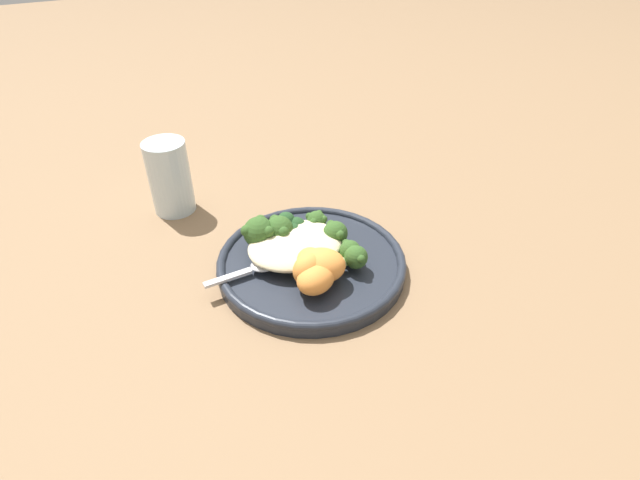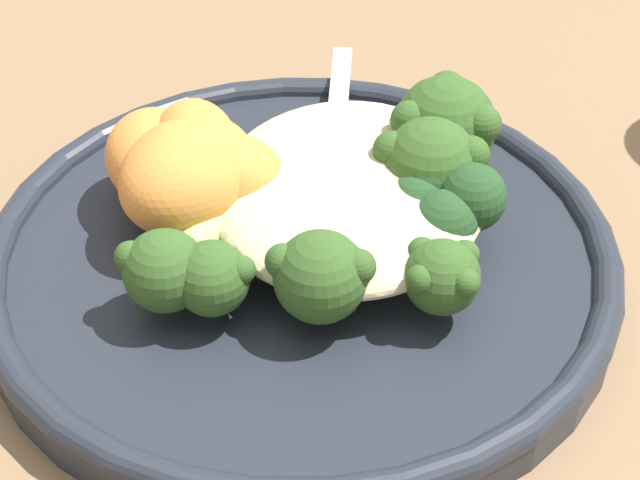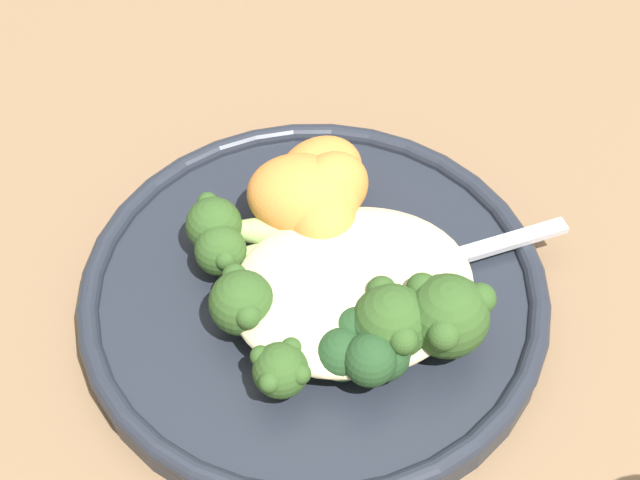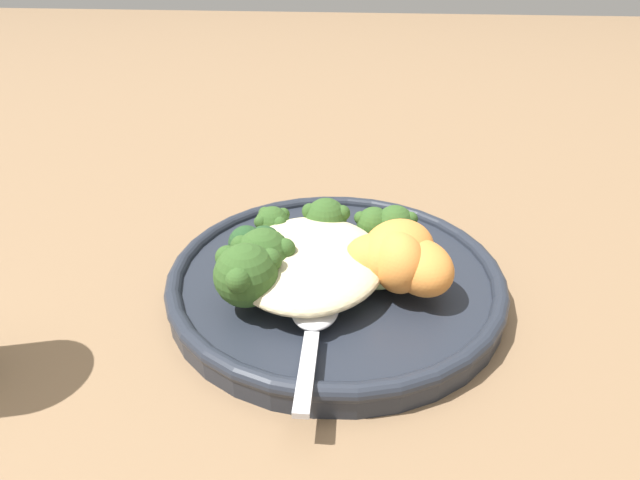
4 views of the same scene
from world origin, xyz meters
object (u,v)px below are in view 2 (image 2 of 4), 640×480
broccoli_stalk_3 (382,243)px  sweet_potato_chunk_0 (195,152)px  broccoli_stalk_0 (203,235)px  broccoli_stalk_5 (422,133)px  broccoli_stalk_1 (224,257)px  sweet_potato_chunk_3 (191,168)px  spoon (335,133)px  sweet_potato_chunk_1 (227,176)px  plate (301,257)px  kale_tuft (444,202)px  broccoli_stalk_4 (402,169)px  quinoa_mound (340,190)px  broccoli_stalk_2 (307,254)px  sweet_potato_chunk_2 (157,157)px

broccoli_stalk_3 → sweet_potato_chunk_0: 0.09m
broccoli_stalk_3 → broccoli_stalk_0: bearing=-136.4°
broccoli_stalk_5 → sweet_potato_chunk_0: same height
broccoli_stalk_0 → broccoli_stalk_1: broccoli_stalk_0 is taller
sweet_potato_chunk_3 → broccoli_stalk_1: bearing=26.3°
broccoli_stalk_1 → spoon: 0.10m
spoon → sweet_potato_chunk_1: bearing=142.7°
plate → broccoli_stalk_1: size_ratio=2.64×
plate → sweet_potato_chunk_0: bearing=-117.6°
kale_tuft → spoon: (-0.06, -0.05, -0.01)m
sweet_potato_chunk_0 → broccoli_stalk_5: bearing=106.0°
sweet_potato_chunk_1 → kale_tuft: 0.09m
kale_tuft → broccoli_stalk_4: bearing=-135.8°
broccoli_stalk_1 → broccoli_stalk_4: size_ratio=0.81×
broccoli_stalk_1 → sweet_potato_chunk_1: 0.04m
broccoli_stalk_1 → sweet_potato_chunk_1: bearing=-164.8°
plate → spoon: 0.07m
sweet_potato_chunk_3 → spoon: bearing=137.4°
quinoa_mound → sweet_potato_chunk_0: size_ratio=2.85×
quinoa_mound → broccoli_stalk_5: broccoli_stalk_5 is taller
broccoli_stalk_2 → sweet_potato_chunk_0: sweet_potato_chunk_0 is taller
broccoli_stalk_0 → spoon: bearing=174.0°
quinoa_mound → broccoli_stalk_4: (-0.01, 0.02, 0.00)m
broccoli_stalk_5 → sweet_potato_chunk_3: 0.10m
broccoli_stalk_2 → broccoli_stalk_4: 0.06m
broccoli_stalk_0 → sweet_potato_chunk_2: 0.05m
broccoli_stalk_0 → broccoli_stalk_4: bearing=140.7°
broccoli_stalk_4 → broccoli_stalk_0: bearing=-145.8°
kale_tuft → spoon: 0.08m
sweet_potato_chunk_0 → kale_tuft: size_ratio=0.93×
broccoli_stalk_5 → sweet_potato_chunk_2: 0.11m
broccoli_stalk_0 → spoon: 0.10m
broccoli_stalk_1 → sweet_potato_chunk_0: sweet_potato_chunk_0 is taller
sweet_potato_chunk_3 → broccoli_stalk_5: bearing=112.4°
broccoli_stalk_4 → sweet_potato_chunk_0: size_ratio=2.64×
broccoli_stalk_5 → sweet_potato_chunk_1: broccoli_stalk_5 is taller
quinoa_mound → broccoli_stalk_4: 0.03m
plate → broccoli_stalk_4: broccoli_stalk_4 is taller
sweet_potato_chunk_0 → sweet_potato_chunk_1: bearing=55.3°
broccoli_stalk_4 → sweet_potato_chunk_1: 0.07m
plate → quinoa_mound: size_ratio=1.98×
kale_tuft → broccoli_stalk_2: bearing=-54.7°
broccoli_stalk_4 → spoon: (-0.04, -0.03, -0.01)m
broccoli_stalk_2 → sweet_potato_chunk_2: 0.08m
broccoli_stalk_2 → broccoli_stalk_1: bearing=-109.5°
broccoli_stalk_4 → sweet_potato_chunk_3: sweet_potato_chunk_3 is taller
broccoli_stalk_3 → broccoli_stalk_5: bearing=119.7°
plate → broccoli_stalk_5: bearing=137.8°
plate → broccoli_stalk_0: broccoli_stalk_0 is taller
sweet_potato_chunk_0 → sweet_potato_chunk_3: same height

